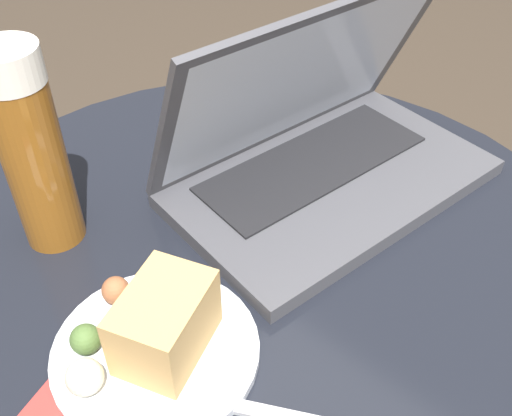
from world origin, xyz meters
name	(u,v)px	position (x,y,z in m)	size (l,w,h in m)	color
table	(253,351)	(0.00, 0.00, 0.37)	(0.75, 0.75, 0.52)	#515156
napkin	(134,367)	(-0.16, -0.01, 0.52)	(0.19, 0.15, 0.00)	#B7332D
laptop	(320,149)	(0.15, 0.03, 0.56)	(0.39, 0.27, 0.21)	#47474C
beer_glass	(32,151)	(-0.11, 0.18, 0.63)	(0.06, 0.06, 0.21)	brown
snack_plate	(155,336)	(-0.14, -0.01, 0.54)	(0.18, 0.18, 0.07)	silver
fork	(191,397)	(-0.15, -0.06, 0.52)	(0.11, 0.18, 0.00)	silver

